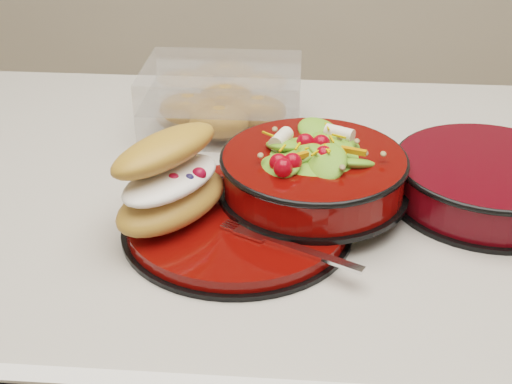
# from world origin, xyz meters

# --- Properties ---
(dinner_plate) EXTENTS (0.26, 0.26, 0.02)m
(dinner_plate) POSITION_xyz_m (0.00, -0.12, 0.91)
(dinner_plate) COLOR black
(dinner_plate) RESTS_ON island_counter
(salad_bowl) EXTENTS (0.23, 0.23, 0.09)m
(salad_bowl) POSITION_xyz_m (0.09, -0.06, 0.96)
(salad_bowl) COLOR black
(salad_bowl) RESTS_ON dinner_plate
(croissant) EXTENTS (0.15, 0.19, 0.09)m
(croissant) POSITION_xyz_m (-0.07, -0.12, 0.97)
(croissant) COLOR #C9863D
(croissant) RESTS_ON dinner_plate
(fork) EXTENTS (0.14, 0.08, 0.00)m
(fork) POSITION_xyz_m (0.07, -0.18, 0.92)
(fork) COLOR silver
(fork) RESTS_ON dinner_plate
(pastry_box) EXTENTS (0.23, 0.16, 0.09)m
(pastry_box) POSITION_xyz_m (-0.05, 0.16, 0.94)
(pastry_box) COLOR white
(pastry_box) RESTS_ON island_counter
(extra_bowl) EXTENTS (0.24, 0.24, 0.05)m
(extra_bowl) POSITION_xyz_m (0.30, -0.03, 0.93)
(extra_bowl) COLOR black
(extra_bowl) RESTS_ON island_counter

